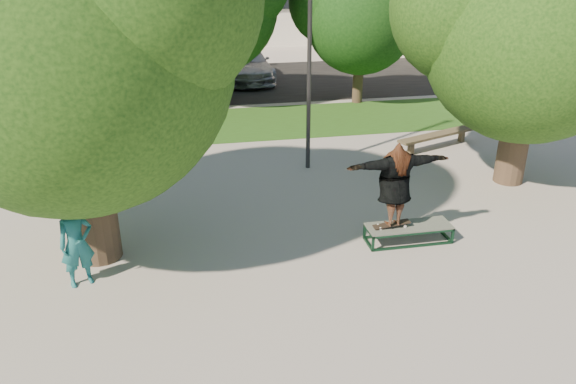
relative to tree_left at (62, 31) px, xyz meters
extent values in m
plane|color=#9E9792|center=(4.29, -1.09, -4.42)|extent=(120.00, 120.00, 0.00)
cube|color=#274C15|center=(5.29, 8.41, -4.41)|extent=(30.00, 4.00, 0.02)
cube|color=black|center=(4.29, 14.91, -4.42)|extent=(40.00, 8.00, 0.01)
cylinder|color=#38281E|center=(0.09, -0.09, -2.82)|extent=(0.84, 0.84, 3.20)
sphere|color=#14370F|center=(0.09, -0.09, -0.35)|extent=(5.80, 5.80, 5.80)
cylinder|color=#38281E|center=(10.29, 1.91, -2.92)|extent=(0.76, 0.76, 3.00)
sphere|color=#14370F|center=(10.29, 1.91, -0.64)|extent=(5.20, 5.20, 5.20)
sphere|color=#14370F|center=(8.99, 2.69, 0.01)|extent=(3.90, 3.90, 3.90)
cylinder|color=#38281E|center=(-2.21, 9.91, -3.02)|extent=(0.44, 0.44, 2.80)
sphere|color=black|center=(-2.21, 9.91, -0.96)|extent=(4.40, 4.40, 4.40)
sphere|color=black|center=(-3.31, 10.57, -0.41)|extent=(3.30, 3.30, 3.30)
cylinder|color=#38281E|center=(3.29, 10.91, -2.92)|extent=(0.50, 0.50, 3.00)
sphere|color=black|center=(3.29, 10.91, -0.70)|extent=(4.80, 4.80, 4.80)
cylinder|color=#38281E|center=(8.79, 10.41, -3.12)|extent=(0.40, 0.40, 2.60)
sphere|color=black|center=(8.79, 10.41, -1.19)|extent=(4.20, 4.20, 4.20)
sphere|color=black|center=(7.74, 11.04, -0.67)|extent=(3.15, 3.15, 3.15)
cylinder|color=#2D2D30|center=(5.29, 3.91, -1.42)|extent=(0.12, 0.12, 6.00)
cube|color=#475147|center=(6.42, -0.69, -4.06)|extent=(1.80, 0.60, 0.03)
cylinder|color=white|center=(5.76, -0.77, -4.02)|extent=(0.06, 0.03, 0.06)
cylinder|color=white|center=(5.76, -0.61, -4.02)|extent=(0.06, 0.03, 0.06)
cylinder|color=white|center=(6.30, -0.77, -4.02)|extent=(0.06, 0.03, 0.06)
cylinder|color=white|center=(6.30, -0.61, -4.02)|extent=(0.06, 0.03, 0.06)
cube|color=black|center=(6.03, -0.69, -3.98)|extent=(0.78, 0.20, 0.10)
imported|color=#4C3420|center=(6.03, -0.69, -3.08)|extent=(2.24, 0.78, 1.78)
imported|color=#1B646A|center=(-0.15, -1.04, -3.58)|extent=(0.72, 0.61, 1.69)
cube|color=brown|center=(8.58, 4.39, -4.22)|extent=(0.19, 0.19, 0.39)
cube|color=brown|center=(10.60, 5.16, -4.22)|extent=(0.19, 0.19, 0.39)
cube|color=brown|center=(9.59, 4.78, -4.01)|extent=(2.91, 1.41, 0.08)
imported|color=#A2A1A6|center=(-1.97, 13.30, -3.72)|extent=(2.49, 4.40, 1.41)
imported|color=black|center=(-0.52, 14.27, -3.72)|extent=(1.48, 4.25, 1.40)
imported|color=#58585D|center=(2.29, 12.52, -3.75)|extent=(2.95, 5.10, 1.34)
imported|color=#A4A4A9|center=(4.97, 15.41, -3.68)|extent=(2.35, 5.19, 1.47)
camera|label=1|loc=(1.90, -10.48, 1.39)|focal=35.00mm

